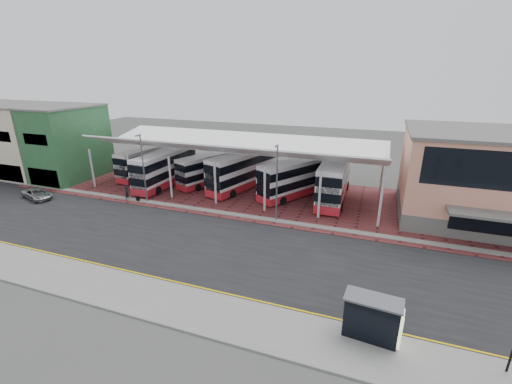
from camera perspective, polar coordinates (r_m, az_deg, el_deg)
ground at (r=31.11m, az=-3.62°, el=-8.83°), size 140.00×140.00×0.00m
road at (r=30.31m, az=-4.38°, el=-9.65°), size 120.00×14.00×0.02m
forecourt at (r=41.78m, az=6.00°, el=-1.19°), size 72.00×16.00×0.06m
sidewalk at (r=24.43m, az=-12.44°, el=-18.02°), size 120.00×4.00×0.14m
north_kerb at (r=36.25m, az=0.27°, el=-4.35°), size 120.00×0.80×0.14m
yellow_line_near at (r=25.81m, az=-10.02°, el=-15.66°), size 120.00×0.12×0.01m
yellow_line_far at (r=26.02m, az=-9.68°, el=-15.31°), size 120.00×0.12×0.01m
canopy at (r=43.47m, az=-3.78°, el=7.64°), size 37.00×11.63×7.07m
terminal at (r=41.94m, az=35.64°, el=1.89°), size 18.40×14.40×9.25m
shop_green at (r=55.48m, az=-28.68°, el=7.20°), size 6.40×10.20×10.22m
shop_cream at (r=60.45m, az=-32.85°, el=7.31°), size 6.40×10.20×10.22m
shop_brick at (r=65.69m, az=-36.37°, el=7.38°), size 6.40×10.20×10.22m
lamp_west at (r=41.44m, az=-18.28°, el=4.04°), size 0.16×0.90×8.07m
lamp_east at (r=34.21m, az=3.48°, el=1.82°), size 0.16×0.90×8.07m
bus_0 at (r=52.57m, az=-17.73°, el=4.76°), size 3.39×10.34×4.18m
bus_1 at (r=47.57m, az=-14.84°, el=3.81°), size 3.09×11.31×4.63m
bus_2 at (r=47.08m, az=-7.64°, el=3.81°), size 5.88×10.10×4.11m
bus_3 at (r=44.74m, az=-2.19°, el=3.57°), size 5.97×11.87×4.78m
bus_4 at (r=42.29m, az=6.76°, el=2.29°), size 7.67×10.71×4.50m
bus_5 at (r=41.95m, az=12.92°, el=2.09°), size 3.17×12.04×4.94m
silver_car at (r=49.37m, az=-32.68°, el=-0.24°), size 4.89×3.19×1.25m
pedestrian at (r=43.82m, az=-20.71°, el=-0.12°), size 0.46×0.67×1.77m
suitcase at (r=43.08m, az=-19.08°, el=-1.07°), size 0.36×0.26×0.62m
bus_shelter at (r=21.48m, az=19.48°, el=-19.11°), size 3.36×1.77×2.60m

